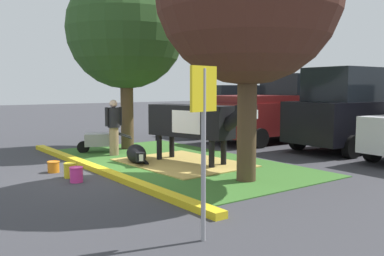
% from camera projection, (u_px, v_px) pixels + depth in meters
% --- Properties ---
extents(ground_plane, '(80.00, 80.00, 0.00)m').
position_uv_depth(ground_plane, '(114.00, 173.00, 9.52)').
color(ground_plane, '#38383D').
extents(grass_island, '(7.67, 4.06, 0.02)m').
position_uv_depth(grass_island, '(176.00, 161.00, 10.99)').
color(grass_island, '#386B28').
rests_on(grass_island, ground).
extents(curb_yellow, '(8.87, 0.24, 0.12)m').
position_uv_depth(curb_yellow, '(97.00, 169.00, 9.71)').
color(curb_yellow, yellow).
rests_on(curb_yellow, ground).
extents(hay_bedding, '(3.31, 2.54, 0.04)m').
position_uv_depth(hay_bedding, '(182.00, 163.00, 10.67)').
color(hay_bedding, tan).
rests_on(hay_bedding, ground).
extents(shade_tree_left, '(3.63, 3.63, 5.52)m').
position_uv_depth(shade_tree_left, '(126.00, 30.00, 12.89)').
color(shade_tree_left, brown).
rests_on(shade_tree_left, ground).
extents(cow_holstein, '(3.08, 1.24, 1.53)m').
position_uv_depth(cow_holstein, '(194.00, 122.00, 10.56)').
color(cow_holstein, black).
rests_on(cow_holstein, ground).
extents(calf_lying, '(1.33, 0.83, 0.48)m').
position_uv_depth(calf_lying, '(137.00, 154.00, 10.72)').
color(calf_lying, black).
rests_on(calf_lying, ground).
extents(person_handler, '(0.34, 0.53, 1.59)m').
position_uv_depth(person_handler, '(114.00, 126.00, 11.86)').
color(person_handler, '#9E7F5B').
rests_on(person_handler, ground).
extents(wheelbarrow, '(1.07, 1.57, 0.63)m').
position_uv_depth(wheelbarrow, '(100.00, 140.00, 12.45)').
color(wheelbarrow, gray).
rests_on(wheelbarrow, ground).
extents(parking_sign, '(0.11, 0.44, 2.20)m').
position_uv_depth(parking_sign, '(204.00, 119.00, 5.18)').
color(parking_sign, '#99999E').
rests_on(parking_sign, ground).
extents(bucket_orange, '(0.28, 0.28, 0.26)m').
position_uv_depth(bucket_orange, '(53.00, 167.00, 9.60)').
color(bucket_orange, orange).
rests_on(bucket_orange, ground).
extents(bucket_yellow, '(0.27, 0.27, 0.32)m').
position_uv_depth(bucket_yellow, '(70.00, 170.00, 9.04)').
color(bucket_yellow, yellow).
rests_on(bucket_yellow, ground).
extents(bucket_pink, '(0.29, 0.29, 0.32)m').
position_uv_depth(bucket_pink, '(76.00, 174.00, 8.61)').
color(bucket_pink, '#EA3893').
rests_on(bucket_pink, ground).
extents(sedan_blue, '(2.14, 4.46, 2.02)m').
position_uv_depth(sedan_blue, '(230.00, 111.00, 17.28)').
color(sedan_blue, black).
rests_on(sedan_blue, ground).
extents(pickup_truck_maroon, '(2.36, 5.46, 2.42)m').
position_uv_depth(pickup_truck_maroon, '(278.00, 110.00, 15.20)').
color(pickup_truck_maroon, maroon).
rests_on(pickup_truck_maroon, ground).
extents(suv_black, '(2.24, 4.66, 2.52)m').
position_uv_depth(suv_black, '(355.00, 109.00, 13.00)').
color(suv_black, black).
rests_on(suv_black, ground).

